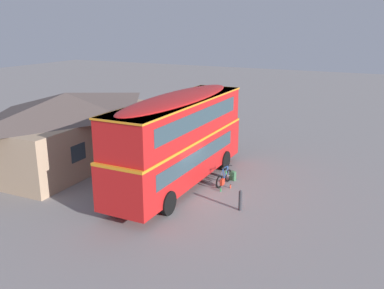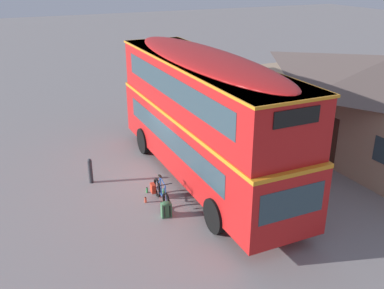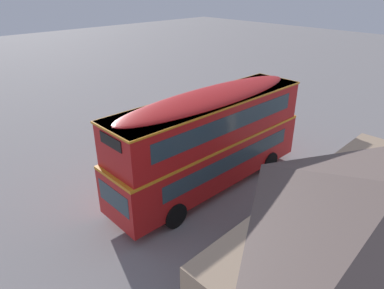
{
  "view_description": "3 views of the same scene",
  "coord_description": "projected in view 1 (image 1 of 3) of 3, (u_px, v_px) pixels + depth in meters",
  "views": [
    {
      "loc": [
        -16.9,
        -8.98,
        8.14
      ],
      "look_at": [
        1.75,
        0.31,
        2.07
      ],
      "focal_mm": 38.78,
      "sensor_mm": 36.0,
      "label": 1
    },
    {
      "loc": [
        14.25,
        -5.89,
        7.55
      ],
      "look_at": [
        2.25,
        -0.35,
        2.07
      ],
      "focal_mm": 40.67,
      "sensor_mm": 36.0,
      "label": 2
    },
    {
      "loc": [
        11.63,
        10.58,
        9.28
      ],
      "look_at": [
        1.44,
        -0.15,
        2.13
      ],
      "focal_mm": 32.02,
      "sensor_mm": 36.0,
      "label": 3
    }
  ],
  "objects": [
    {
      "name": "ground_plane",
      "position": [
        182.0,
        194.0,
        20.64
      ],
      "size": [
        120.0,
        120.0,
        0.0
      ],
      "primitive_type": "plane",
      "color": "gray"
    },
    {
      "name": "touring_bicycle",
      "position": [
        224.0,
        179.0,
        21.65
      ],
      "size": [
        1.74,
        0.46,
        1.0
      ],
      "color": "black",
      "rests_on": "ground"
    },
    {
      "name": "kerb_bollard",
      "position": [
        240.0,
        200.0,
        18.7
      ],
      "size": [
        0.16,
        0.16,
        0.97
      ],
      "color": "#333338",
      "rests_on": "ground"
    },
    {
      "name": "double_decker_bus",
      "position": [
        179.0,
        136.0,
        21.04
      ],
      "size": [
        10.71,
        2.67,
        4.79
      ],
      "color": "black",
      "rests_on": "ground"
    },
    {
      "name": "water_bottle_red_squeeze",
      "position": [
        230.0,
        186.0,
        21.33
      ],
      "size": [
        0.08,
        0.08,
        0.21
      ],
      "color": "#D84C33",
      "rests_on": "ground"
    },
    {
      "name": "backpack_on_ground",
      "position": [
        233.0,
        175.0,
        22.38
      ],
      "size": [
        0.33,
        0.36,
        0.54
      ],
      "color": "#386642",
      "rests_on": "ground"
    },
    {
      "name": "pub_building",
      "position": [
        68.0,
        126.0,
        25.38
      ],
      "size": [
        11.98,
        6.9,
        4.17
      ],
      "color": "tan",
      "rests_on": "ground"
    },
    {
      "name": "water_bottle_green_metal",
      "position": [
        221.0,
        190.0,
        20.9
      ],
      "size": [
        0.07,
        0.07,
        0.21
      ],
      "color": "green",
      "rests_on": "ground"
    }
  ]
}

